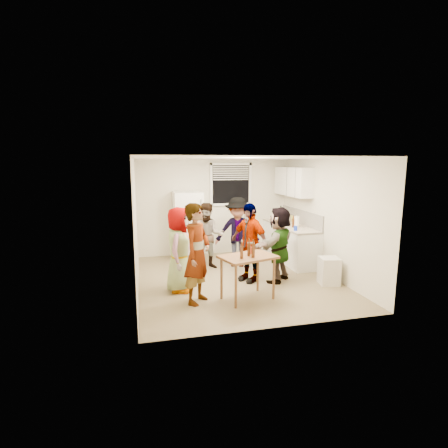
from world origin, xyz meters
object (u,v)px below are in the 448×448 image
object	(u,v)px
kettle	(283,222)
blue_cup	(295,231)
red_cup	(250,254)
guest_black	(249,281)
wine_bottle	(280,220)
guest_stripe	(198,302)
beer_bottle_table	(242,258)
trash_bin	(329,272)
refrigerator	(188,226)
serving_table	(247,299)
guest_back_left	(208,268)
guest_back_right	(237,266)
beer_bottle_counter	(293,227)
guest_orange	(278,280)
guest_grey	(180,290)

from	to	relation	value
kettle	blue_cup	size ratio (longest dim) A/B	2.25
red_cup	guest_black	world-z (taller)	red_cup
wine_bottle	guest_stripe	xyz separation A→B (m)	(-2.74, -2.90, -0.90)
beer_bottle_table	guest_stripe	size ratio (longest dim) A/B	0.12
trash_bin	guest_stripe	size ratio (longest dim) A/B	0.31
refrigerator	serving_table	world-z (taller)	refrigerator
red_cup	guest_stripe	size ratio (longest dim) A/B	0.07
wine_bottle	guest_back_left	xyz separation A→B (m)	(-2.18, -0.97, -0.90)
red_cup	kettle	bearing A→B (deg)	55.51
serving_table	kettle	bearing A→B (deg)	55.77
guest_back_right	guest_stripe	bearing A→B (deg)	-104.28
trash_bin	guest_black	xyz separation A→B (m)	(-1.50, 0.57, -0.25)
beer_bottle_table	red_cup	world-z (taller)	beer_bottle_table
beer_bottle_counter	guest_stripe	xyz separation A→B (m)	(-2.59, -1.77, -0.90)
wine_bottle	guest_back_right	xyz separation A→B (m)	(-1.47, -0.95, -0.90)
blue_cup	guest_black	world-z (taller)	blue_cup
refrigerator	red_cup	xyz separation A→B (m)	(0.73, -2.82, -0.06)
guest_orange	kettle	bearing A→B (deg)	-159.27
refrigerator	trash_bin	bearing A→B (deg)	-46.31
guest_back_right	red_cup	bearing A→B (deg)	-80.26
beer_bottle_counter	trash_bin	size ratio (longest dim) A/B	0.39
kettle	beer_bottle_table	world-z (taller)	kettle
beer_bottle_counter	beer_bottle_table	bearing A→B (deg)	-133.11
guest_back_left	guest_black	size ratio (longest dim) A/B	0.94
refrigerator	serving_table	distance (m)	3.15
blue_cup	beer_bottle_table	xyz separation A→B (m)	(-1.74, -1.60, -0.11)
guest_orange	guest_black	bearing A→B (deg)	-57.54
refrigerator	kettle	xyz separation A→B (m)	(2.40, -0.39, 0.05)
guest_orange	refrigerator	bearing A→B (deg)	-98.17
beer_bottle_counter	guest_back_left	distance (m)	2.22
guest_stripe	guest_orange	bearing A→B (deg)	-31.58
wine_bottle	guest_orange	size ratio (longest dim) A/B	0.18
guest_stripe	beer_bottle_table	bearing A→B (deg)	-69.43
guest_back_right	guest_black	bearing A→B (deg)	-74.30
guest_grey	guest_black	distance (m)	1.47
refrigerator	blue_cup	world-z (taller)	refrigerator
guest_grey	guest_back_left	xyz separation A→B (m)	(0.80, 1.28, 0.00)
beer_bottle_table	guest_back_left	size ratio (longest dim) A/B	0.14
guest_black	guest_orange	xyz separation A→B (m)	(0.59, -0.14, 0.00)
beer_bottle_counter	beer_bottle_table	world-z (taller)	beer_bottle_counter
trash_bin	guest_back_right	world-z (taller)	trash_bin
beer_bottle_counter	blue_cup	xyz separation A→B (m)	(-0.12, -0.39, 0.00)
guest_grey	guest_back_right	world-z (taller)	guest_back_right
red_cup	guest_black	xyz separation A→B (m)	(0.24, 0.80, -0.79)
blue_cup	refrigerator	bearing A→B (deg)	146.01
red_cup	beer_bottle_table	bearing A→B (deg)	-130.23
refrigerator	guest_back_right	xyz separation A→B (m)	(1.03, -0.94, -0.85)
guest_stripe	guest_black	size ratio (longest dim) A/B	1.08
beer_bottle_counter	beer_bottle_table	distance (m)	2.72
trash_bin	guest_black	distance (m)	1.62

